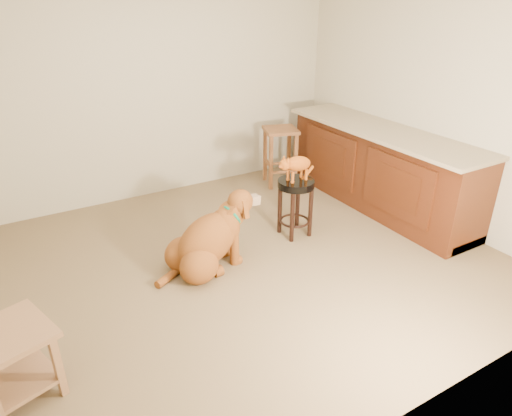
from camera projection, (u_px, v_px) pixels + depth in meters
floor at (246, 261)px, 4.33m from camera, size 4.50×4.00×0.01m
room_shell at (244, 81)px, 3.60m from camera, size 4.54×4.04×2.62m
cabinet_run at (380, 171)px, 5.26m from camera, size 0.70×2.56×0.94m
padded_stool at (296, 196)px, 4.63m from camera, size 0.37×0.37×0.61m
wood_stool at (280, 155)px, 5.90m from camera, size 0.51×0.51×0.75m
side_table at (11, 355)px, 2.76m from camera, size 0.60×0.60×0.50m
golden_retriever at (208, 242)px, 4.11m from camera, size 1.15×0.61×0.73m
tabby_kitten at (296, 165)px, 4.47m from camera, size 0.49×0.18×0.31m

